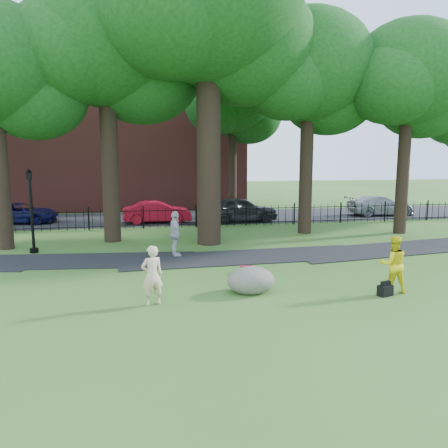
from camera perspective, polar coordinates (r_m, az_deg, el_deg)
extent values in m
plane|color=#355A1F|center=(13.91, 2.48, -8.11)|extent=(120.00, 120.00, 0.00)
cube|color=black|center=(17.80, 2.76, -4.37)|extent=(36.07, 3.85, 0.03)
cube|color=black|center=(29.39, -4.63, 0.80)|extent=(80.00, 7.00, 0.02)
cube|color=black|center=(25.32, -3.69, 1.87)|extent=(44.00, 0.04, 0.04)
cube|color=black|center=(25.44, -3.67, -0.01)|extent=(44.00, 0.04, 0.04)
cube|color=maroon|center=(37.02, -12.40, 11.56)|extent=(18.00, 8.00, 12.00)
cylinder|color=black|center=(20.23, -2.04, 12.18)|extent=(1.10, 1.10, 10.50)
ellipsoid|color=#103C12|center=(21.30, -2.13, 27.25)|extent=(8.40, 8.40, 7.14)
ellipsoid|color=#103C12|center=(22.22, 2.68, 22.43)|extent=(6.72, 6.72, 5.71)
ellipsoid|color=#103C12|center=(20.05, -6.99, 25.69)|extent=(6.30, 6.30, 5.36)
cylinder|color=black|center=(21.31, -27.14, 7.29)|extent=(0.60, 0.60, 7.70)
ellipsoid|color=#103C12|center=(21.88, -23.61, 15.34)|extent=(4.80, 4.80, 4.08)
cylinder|color=black|center=(21.51, -14.77, 9.82)|extent=(0.80, 0.80, 9.10)
ellipsoid|color=#103C12|center=(22.16, -15.28, 22.35)|extent=(7.20, 7.20, 6.12)
ellipsoid|color=#103C12|center=(22.72, -10.66, 18.79)|extent=(5.76, 5.76, 4.90)
ellipsoid|color=#103C12|center=(21.43, -19.45, 20.51)|extent=(5.40, 5.40, 4.59)
cylinder|color=black|center=(23.57, 10.72, 8.98)|extent=(0.70, 0.70, 8.40)
ellipsoid|color=#103C12|center=(24.01, 11.04, 19.63)|extent=(6.60, 6.60, 5.61)
ellipsoid|color=#103C12|center=(25.13, 13.51, 16.28)|extent=(5.28, 5.28, 4.49)
ellipsoid|color=#103C12|center=(22.83, 8.38, 18.44)|extent=(4.95, 4.95, 4.21)
cylinder|color=black|center=(24.96, 22.43, 8.06)|extent=(0.64, 0.64, 8.05)
ellipsoid|color=#103C12|center=(25.32, 23.01, 17.71)|extent=(6.20, 6.20, 5.27)
ellipsoid|color=#103C12|center=(26.56, 24.50, 14.66)|extent=(4.96, 4.96, 4.22)
ellipsoid|color=#103C12|center=(24.04, 21.19, 16.67)|extent=(4.65, 4.65, 3.95)
imported|color=beige|center=(12.14, -9.37, -6.64)|extent=(0.70, 0.56, 1.66)
imported|color=yellow|center=(14.05, 21.21, -4.89)|extent=(0.95, 0.81, 1.72)
imported|color=#B8B7BC|center=(17.88, -6.39, -1.29)|extent=(0.56, 1.13, 1.87)
ellipsoid|color=#5F5B4F|center=(13.20, 3.52, -7.13)|extent=(1.67, 1.41, 0.84)
cylinder|color=black|center=(20.07, -23.80, 0.92)|extent=(0.12, 0.12, 3.12)
cylinder|color=black|center=(20.30, -23.55, -3.18)|extent=(0.35, 0.35, 0.20)
cube|color=black|center=(19.93, -24.10, 5.79)|extent=(0.24, 0.24, 0.29)
cone|color=black|center=(19.93, -24.14, 6.35)|extent=(0.31, 0.31, 0.16)
cube|color=black|center=(13.76, 20.30, -8.15)|extent=(0.48, 0.38, 0.32)
cube|color=maroon|center=(15.38, 2.88, -5.97)|extent=(0.44, 0.36, 0.26)
imported|color=#A70C21|center=(27.30, -8.73, 1.57)|extent=(4.18, 1.52, 1.37)
imported|color=#0C0F3F|center=(29.60, -25.11, 1.28)|extent=(4.67, 2.54, 1.24)
imported|color=black|center=(27.32, 2.08, 1.92)|extent=(4.82, 2.25, 1.60)
imported|color=#9B9DA3|center=(32.45, 19.72, 2.28)|extent=(4.75, 1.99, 1.37)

